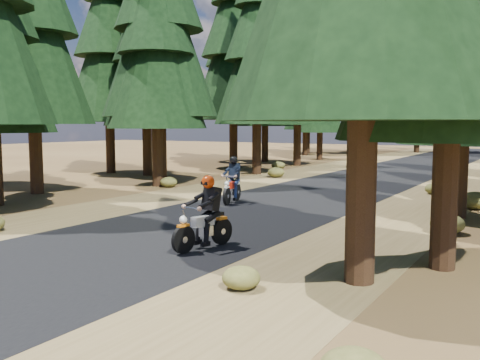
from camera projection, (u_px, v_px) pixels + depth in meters
name	position (u px, v px, depth m)	size (l,w,h in m)	color
ground	(214.00, 222.00, 15.75)	(120.00, 120.00, 0.00)	#49331A
road	(288.00, 201.00, 20.00)	(6.00, 100.00, 0.01)	black
shoulder_l	(189.00, 193.00, 22.37)	(3.20, 100.00, 0.01)	brown
shoulder_r	(414.00, 211.00, 17.64)	(3.20, 100.00, 0.01)	brown
pine_forest	(404.00, 42.00, 32.86)	(34.59, 55.08, 16.32)	black
understory_shrubs	(323.00, 192.00, 20.50)	(14.37, 28.62, 0.60)	#474C1E
rider_lead	(203.00, 225.00, 12.21)	(0.90, 1.96, 1.69)	beige
rider_follow	(232.00, 187.00, 19.44)	(1.01, 1.98, 1.69)	#A01A0A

